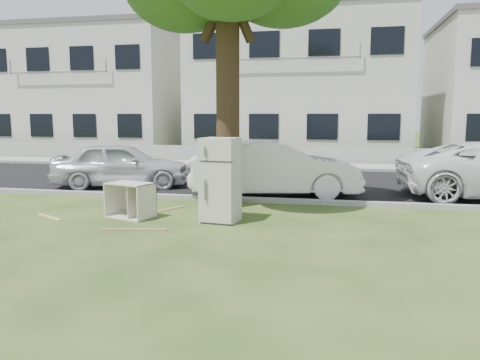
% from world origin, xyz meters
% --- Properties ---
extents(ground, '(120.00, 120.00, 0.00)m').
position_xyz_m(ground, '(0.00, 0.00, 0.00)').
color(ground, '#294217').
extents(road, '(120.00, 7.00, 0.01)m').
position_xyz_m(road, '(0.00, 6.00, 0.01)').
color(road, black).
rests_on(road, ground).
extents(kerb_near, '(120.00, 0.18, 0.12)m').
position_xyz_m(kerb_near, '(0.00, 2.45, 0.00)').
color(kerb_near, gray).
rests_on(kerb_near, ground).
extents(kerb_far, '(120.00, 0.18, 0.12)m').
position_xyz_m(kerb_far, '(0.00, 9.55, 0.00)').
color(kerb_far, gray).
rests_on(kerb_far, ground).
extents(sidewalk, '(120.00, 2.80, 0.01)m').
position_xyz_m(sidewalk, '(0.00, 11.00, 0.01)').
color(sidewalk, gray).
rests_on(sidewalk, ground).
extents(low_wall, '(120.00, 0.15, 0.70)m').
position_xyz_m(low_wall, '(0.00, 12.60, 0.35)').
color(low_wall, gray).
rests_on(low_wall, ground).
extents(townhouse_left, '(10.20, 8.16, 7.04)m').
position_xyz_m(townhouse_left, '(-12.00, 17.50, 3.52)').
color(townhouse_left, beige).
rests_on(townhouse_left, ground).
extents(townhouse_center, '(11.22, 8.16, 7.44)m').
position_xyz_m(townhouse_center, '(0.00, 17.50, 3.72)').
color(townhouse_center, beige).
rests_on(townhouse_center, ground).
extents(fridge, '(0.77, 0.73, 1.68)m').
position_xyz_m(fridge, '(-0.20, 0.26, 0.84)').
color(fridge, beige).
rests_on(fridge, ground).
extents(cabinet, '(1.08, 0.86, 0.74)m').
position_xyz_m(cabinet, '(-2.13, 0.23, 0.37)').
color(cabinet, beige).
rests_on(cabinet, ground).
extents(plank_a, '(1.23, 0.33, 0.02)m').
position_xyz_m(plank_a, '(-1.60, -0.78, 0.01)').
color(plank_a, olive).
rests_on(plank_a, ground).
extents(plank_b, '(0.86, 0.55, 0.02)m').
position_xyz_m(plank_b, '(-3.80, -0.13, 0.01)').
color(plank_b, tan).
rests_on(plank_b, ground).
extents(plank_c, '(0.44, 0.80, 0.02)m').
position_xyz_m(plank_c, '(-1.60, 1.21, 0.01)').
color(plank_c, '#A4855B').
rests_on(plank_c, ground).
extents(car_center, '(4.64, 2.38, 1.46)m').
position_xyz_m(car_center, '(0.47, 3.43, 0.73)').
color(car_center, white).
rests_on(car_center, ground).
extents(car_left, '(4.25, 2.64, 1.35)m').
position_xyz_m(car_left, '(-4.19, 4.09, 0.67)').
color(car_left, silver).
rests_on(car_left, ground).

